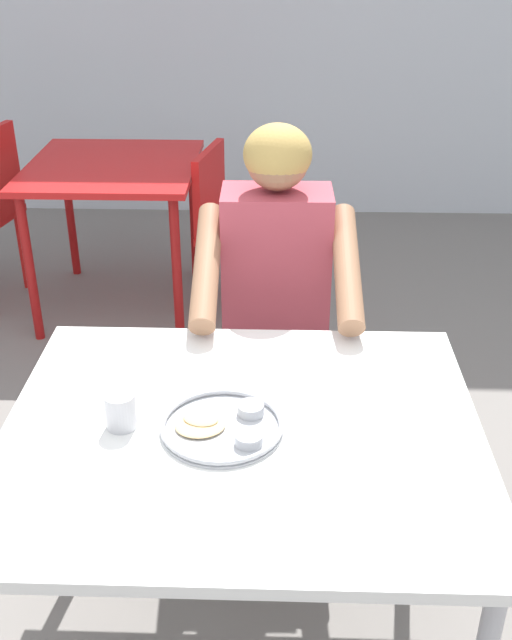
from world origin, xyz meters
The scene contains 7 objects.
table_foreground centered at (0.07, 0.00, 0.67)m, with size 1.11×0.94×0.74m.
thali_tray centered at (0.03, -0.01, 0.75)m, with size 0.28×0.28×0.03m.
drinking_cup centered at (-0.20, 0.00, 0.78)m, with size 0.07×0.07×0.09m.
chair_foreground centered at (0.14, 0.92, 0.50)m, with size 0.39×0.42×0.88m.
diner_foreground centered at (0.15, 0.70, 0.74)m, with size 0.49×0.55×1.24m.
table_background_red centered at (-0.64, 2.04, 0.64)m, with size 0.79×0.85×0.74m.
chair_red_right centered at (-0.07, 2.01, 0.48)m, with size 0.49×0.51×0.81m.
Camera 1 is at (0.15, -1.42, 1.79)m, focal length 42.71 mm.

